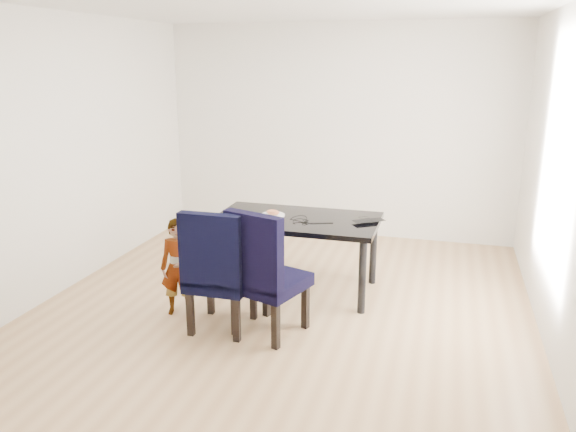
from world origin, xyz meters
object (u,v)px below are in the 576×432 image
(child, at_px, (179,267))
(chair_right, at_px, (270,271))
(dining_table, at_px, (296,254))
(chair_left, at_px, (222,268))
(plate, at_px, (273,215))
(laptop, at_px, (367,220))

(child, bearing_deg, chair_right, -24.52)
(dining_table, height_order, chair_left, chair_left)
(dining_table, distance_m, plate, 0.45)
(chair_right, bearing_deg, child, -168.71)
(dining_table, relative_size, child, 1.80)
(child, bearing_deg, laptop, 12.62)
(dining_table, height_order, laptop, laptop)
(chair_left, distance_m, plate, 1.02)
(chair_left, distance_m, child, 0.51)
(chair_right, relative_size, child, 1.23)
(laptop, bearing_deg, chair_right, 22.59)
(plate, bearing_deg, dining_table, -2.03)
(chair_left, bearing_deg, plate, 80.81)
(plate, bearing_deg, child, -126.74)
(chair_left, xyz_separation_m, plate, (0.14, 0.99, 0.22))
(chair_left, distance_m, chair_right, 0.43)
(dining_table, relative_size, plate, 6.64)
(dining_table, relative_size, laptop, 5.23)
(laptop, bearing_deg, plate, -31.22)
(child, distance_m, laptop, 1.82)
(child, bearing_deg, chair_left, -34.37)
(dining_table, xyz_separation_m, plate, (-0.25, 0.01, 0.38))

